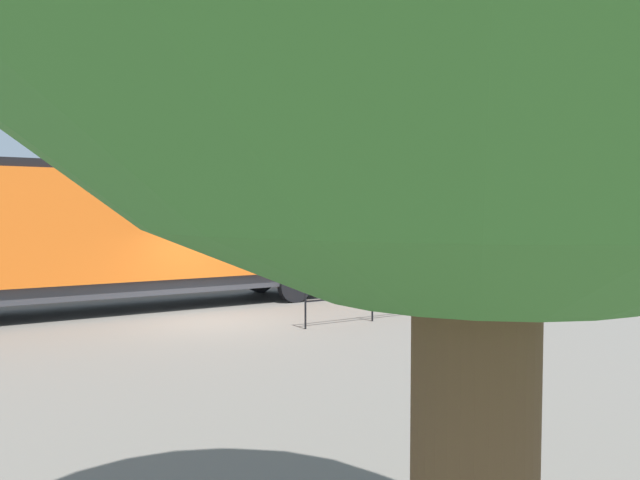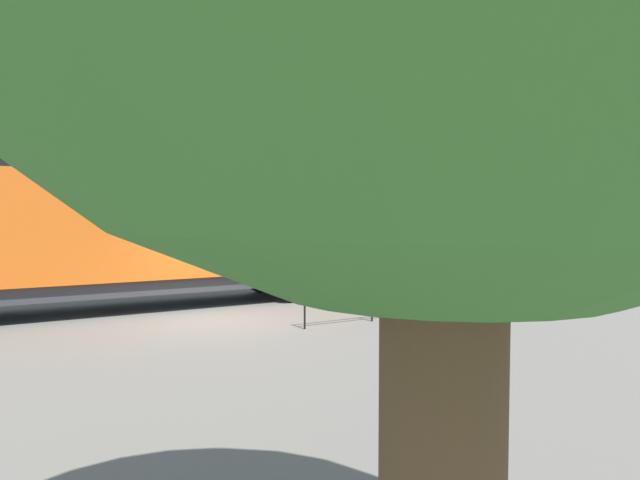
# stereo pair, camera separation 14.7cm
# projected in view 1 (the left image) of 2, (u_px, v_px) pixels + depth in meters

# --- Properties ---
(ground_plane) EXTENTS (120.00, 120.00, 0.00)m
(ground_plane) POSITION_uv_depth(u_px,v_px,m) (212.00, 322.00, 15.74)
(ground_plane) COLOR #666059
(locomotive) EXTENTS (3.05, 15.09, 4.36)m
(locomotive) POSITION_uv_depth(u_px,v_px,m) (152.00, 229.00, 18.02)
(locomotive) COLOR orange
(locomotive) RESTS_ON ground_plane
(lamp_post) EXTENTS (0.56, 0.56, 6.40)m
(lamp_post) POSITION_uv_depth(u_px,v_px,m) (479.00, 146.00, 15.13)
(lamp_post) COLOR #2D2D2D
(lamp_post) RESTS_ON ground_plane
(platform_fence) EXTENTS (0.05, 10.41, 1.27)m
(platform_fence) POSITION_uv_depth(u_px,v_px,m) (458.00, 284.00, 17.33)
(platform_fence) COLOR black
(platform_fence) RESTS_ON ground_plane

